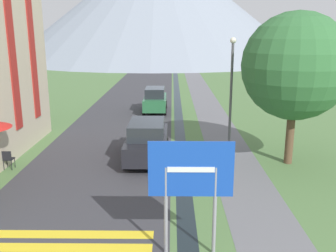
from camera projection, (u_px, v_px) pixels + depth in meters
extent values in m
plane|color=#517542|center=(161.00, 118.00, 25.65)|extent=(160.00, 160.00, 0.00)
cube|color=#38383D|center=(138.00, 95.00, 35.37)|extent=(6.40, 60.00, 0.01)
cube|color=slate|center=(202.00, 95.00, 35.30)|extent=(2.20, 60.00, 0.01)
cube|color=black|center=(177.00, 95.00, 35.33)|extent=(0.60, 60.00, 0.00)
cube|color=yellow|center=(53.00, 248.00, 10.26)|extent=(5.44, 0.44, 0.01)
cube|color=yellow|center=(61.00, 234.00, 10.94)|extent=(5.44, 0.44, 0.01)
cone|color=gray|center=(158.00, 1.00, 81.54)|extent=(63.90, 63.90, 24.50)
cube|color=maroon|center=(11.00, 41.00, 16.65)|extent=(0.06, 0.70, 8.05)
cube|color=maroon|center=(32.00, 40.00, 19.08)|extent=(0.06, 0.70, 8.05)
cylinder|color=gray|center=(166.00, 211.00, 9.72)|extent=(0.10, 0.10, 2.45)
cylinder|color=gray|center=(215.00, 212.00, 9.71)|extent=(0.10, 0.10, 2.45)
cube|color=#1947B7|center=(191.00, 169.00, 9.41)|extent=(2.17, 0.05, 1.46)
cube|color=white|center=(191.00, 170.00, 9.38)|extent=(1.19, 0.02, 0.14)
cube|color=black|center=(147.00, 144.00, 17.38)|extent=(1.83, 4.52, 0.84)
cube|color=#23282D|center=(147.00, 129.00, 16.98)|extent=(1.55, 2.48, 0.68)
cylinder|color=black|center=(132.00, 143.00, 18.85)|extent=(0.18, 0.60, 0.60)
cylinder|color=black|center=(166.00, 144.00, 18.83)|extent=(0.18, 0.60, 0.60)
cylinder|color=black|center=(125.00, 162.00, 16.14)|extent=(0.18, 0.60, 0.60)
cylinder|color=black|center=(166.00, 162.00, 16.12)|extent=(0.18, 0.60, 0.60)
cube|color=#28663D|center=(155.00, 102.00, 27.66)|extent=(1.61, 3.93, 0.84)
cube|color=#23282D|center=(155.00, 92.00, 27.28)|extent=(1.37, 2.16, 0.68)
cylinder|color=black|center=(146.00, 105.00, 28.95)|extent=(0.18, 0.60, 0.60)
cylinder|color=black|center=(166.00, 105.00, 28.93)|extent=(0.18, 0.60, 0.60)
cylinder|color=black|center=(144.00, 111.00, 26.58)|extent=(0.18, 0.60, 0.60)
cylinder|color=black|center=(165.00, 111.00, 26.57)|extent=(0.18, 0.60, 0.60)
cube|color=black|center=(9.00, 159.00, 16.09)|extent=(0.40, 0.40, 0.04)
cube|color=black|center=(7.00, 156.00, 15.87)|extent=(0.40, 0.04, 0.40)
cylinder|color=black|center=(7.00, 162.00, 16.31)|extent=(0.03, 0.03, 0.45)
cylinder|color=black|center=(15.00, 163.00, 16.31)|extent=(0.03, 0.03, 0.45)
cylinder|color=black|center=(4.00, 165.00, 15.98)|extent=(0.03, 0.03, 0.45)
cylinder|color=black|center=(12.00, 165.00, 15.98)|extent=(0.03, 0.03, 0.45)
cylinder|color=#515156|center=(231.00, 101.00, 17.51)|extent=(0.12, 0.12, 5.27)
sphere|color=silver|center=(233.00, 40.00, 16.83)|extent=(0.28, 0.28, 0.28)
cylinder|color=brown|center=(290.00, 137.00, 16.64)|extent=(0.36, 0.36, 2.39)
sphere|color=#336B38|center=(296.00, 66.00, 15.88)|extent=(4.60, 4.60, 4.60)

